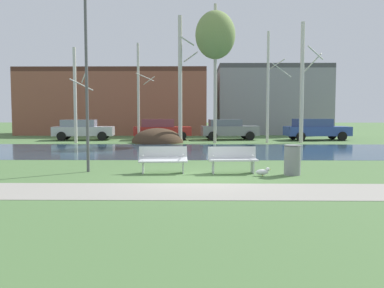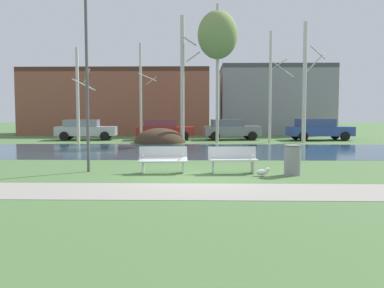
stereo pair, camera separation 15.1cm
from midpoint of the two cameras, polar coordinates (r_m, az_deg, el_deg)
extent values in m
plane|color=#4C703D|center=(22.95, 0.64, -0.75)|extent=(120.00, 120.00, 0.00)
cube|color=gray|center=(10.89, 0.43, -6.34)|extent=(60.00, 2.30, 0.01)
cube|color=#284256|center=(22.23, 0.63, -0.90)|extent=(80.00, 8.84, 0.01)
ellipsoid|color=#423021|center=(28.19, -4.76, 0.18)|extent=(3.40, 3.26, 1.93)
cube|color=silver|center=(14.00, -4.19, -2.13)|extent=(1.63, 0.59, 0.15)
cube|color=silver|center=(14.26, -4.17, -1.13)|extent=(1.60, 0.19, 0.40)
cube|color=silver|center=(14.12, -6.85, -3.02)|extent=(0.07, 0.43, 0.45)
cube|color=silver|center=(14.09, -1.51, -3.00)|extent=(0.07, 0.43, 0.45)
cylinder|color=silver|center=(14.04, -6.87, -1.56)|extent=(0.06, 0.28, 0.04)
cylinder|color=silver|center=(14.01, -1.51, -1.54)|extent=(0.06, 0.28, 0.04)
cube|color=silver|center=(13.99, 5.24, -2.14)|extent=(1.63, 0.59, 0.05)
cube|color=silver|center=(14.25, 5.08, -1.14)|extent=(1.60, 0.19, 0.40)
cube|color=silver|center=(14.00, 2.53, -3.05)|extent=(0.07, 0.43, 0.45)
cube|color=silver|center=(14.19, 7.82, -2.99)|extent=(0.07, 0.43, 0.45)
cylinder|color=silver|center=(13.92, 2.56, -1.58)|extent=(0.06, 0.28, 0.04)
cylinder|color=silver|center=(14.11, 7.87, -1.54)|extent=(0.06, 0.28, 0.04)
cylinder|color=gray|center=(13.99, 13.01, -2.10)|extent=(0.52, 0.52, 0.97)
torus|color=#494A4C|center=(13.95, 13.04, -0.24)|extent=(0.55, 0.55, 0.04)
ellipsoid|color=white|center=(13.63, 9.05, -3.75)|extent=(0.40, 0.18, 0.18)
sphere|color=white|center=(13.64, 9.80, -3.37)|extent=(0.13, 0.13, 0.13)
cone|color=gold|center=(13.65, 10.09, -3.37)|extent=(0.07, 0.04, 0.04)
cylinder|color=gold|center=(13.61, 9.15, -4.06)|extent=(0.01, 0.01, 0.10)
cylinder|color=gold|center=(13.68, 9.10, -4.02)|extent=(0.01, 0.01, 0.10)
cylinder|color=#4C4C51|center=(14.75, -14.19, 7.97)|extent=(0.10, 0.10, 5.98)
cylinder|color=beige|center=(28.79, -15.53, 6.27)|extent=(0.21, 0.21, 6.18)
cylinder|color=beige|center=(29.08, -14.36, 8.83)|extent=(0.66, 0.92, 0.84)
cylinder|color=beige|center=(28.06, -14.71, 7.68)|extent=(1.23, 1.20, 0.71)
cylinder|color=beige|center=(28.83, -7.34, 6.80)|extent=(0.16, 0.16, 6.59)
cylinder|color=beige|center=(29.24, -5.93, 8.43)|extent=(0.92, 1.31, 0.49)
cylinder|color=beige|center=(28.29, -6.45, 8.90)|extent=(1.09, 1.06, 0.48)
cylinder|color=beige|center=(27.84, -1.75, 8.58)|extent=(0.26, 0.26, 8.20)
cylinder|color=beige|center=(28.42, -0.34, 11.58)|extent=(0.97, 1.35, 0.53)
cylinder|color=beige|center=(27.65, -0.84, 13.65)|extent=(0.96, 0.93, 0.53)
cylinder|color=#BCB7A8|center=(28.05, 2.97, 9.33)|extent=(0.20, 0.20, 8.96)
ellipsoid|color=olive|center=(28.38, 2.99, 14.38)|extent=(2.58, 2.58, 3.10)
cylinder|color=beige|center=(28.43, 9.98, 7.46)|extent=(0.17, 0.17, 7.24)
cylinder|color=beige|center=(29.09, 11.15, 10.45)|extent=(0.89, 1.25, 0.61)
cylinder|color=beige|center=(27.87, 11.81, 9.64)|extent=(1.52, 1.47, 0.78)
cylinder|color=beige|center=(29.11, 14.37, 7.94)|extent=(0.26, 0.26, 7.88)
cylinder|color=beige|center=(29.93, 15.66, 10.37)|extent=(0.96, 1.34, 1.21)
cylinder|color=beige|center=(28.80, 16.07, 11.67)|extent=(1.36, 1.32, 0.74)
cube|color=#B2B5BC|center=(31.88, -14.40, 1.69)|extent=(4.42, 2.14, 0.65)
cube|color=gray|center=(31.92, -15.03, 2.72)|extent=(2.53, 1.76, 0.50)
cylinder|color=black|center=(32.55, -11.68, 1.21)|extent=(0.66, 0.28, 0.64)
cylinder|color=black|center=(30.81, -12.09, 1.04)|extent=(0.66, 0.28, 0.64)
cylinder|color=black|center=(33.02, -16.54, 1.17)|extent=(0.66, 0.28, 0.64)
cylinder|color=black|center=(31.31, -17.21, 0.99)|extent=(0.66, 0.28, 0.64)
cube|color=maroon|center=(31.19, -4.11, 1.74)|extent=(4.29, 2.21, 0.63)
cube|color=brown|center=(31.17, -4.72, 2.83)|extent=(2.46, 1.82, 0.56)
cylinder|color=black|center=(32.16, -1.68, 1.26)|extent=(0.66, 0.28, 0.64)
cylinder|color=black|center=(30.33, -1.51, 1.08)|extent=(0.66, 0.28, 0.64)
cylinder|color=black|center=(32.14, -6.55, 1.24)|extent=(0.66, 0.28, 0.64)
cylinder|color=black|center=(30.31, -6.68, 1.05)|extent=(0.66, 0.28, 0.64)
cube|color=slate|center=(31.25, 4.90, 1.79)|extent=(4.21, 2.16, 0.69)
cube|color=slate|center=(31.17, 4.32, 2.86)|extent=(2.41, 1.78, 0.48)
cylinder|color=black|center=(32.38, 6.98, 1.26)|extent=(0.66, 0.28, 0.64)
cylinder|color=black|center=(30.64, 7.64, 1.08)|extent=(0.66, 0.28, 0.64)
cylinder|color=black|center=(31.96, 2.26, 1.24)|extent=(0.66, 0.28, 0.64)
cylinder|color=black|center=(30.19, 2.66, 1.06)|extent=(0.66, 0.28, 0.64)
cube|color=#2D4793|center=(32.00, 16.28, 1.67)|extent=(4.68, 2.16, 0.66)
cube|color=#32457F|center=(31.85, 15.69, 2.77)|extent=(2.67, 1.77, 0.55)
cylinder|color=black|center=(33.38, 18.14, 1.16)|extent=(0.66, 0.28, 0.64)
cylinder|color=black|center=(31.77, 19.35, 0.99)|extent=(0.66, 0.28, 0.64)
cylinder|color=black|center=(32.34, 13.23, 1.17)|extent=(0.66, 0.28, 0.64)
cylinder|color=black|center=(30.68, 14.23, 0.99)|extent=(0.66, 0.28, 0.64)
cube|color=brown|center=(40.13, -10.27, 5.25)|extent=(16.68, 6.28, 5.48)
cube|color=#4E2C21|center=(40.29, -10.33, 9.44)|extent=(16.68, 6.28, 0.40)
cube|color=gray|center=(41.34, 10.35, 5.48)|extent=(10.01, 7.24, 5.85)
cube|color=#48484B|center=(41.53, 10.41, 9.80)|extent=(10.01, 7.24, 0.40)
camera|label=1|loc=(0.08, -90.30, -0.02)|focal=39.84mm
camera|label=2|loc=(0.08, 89.70, 0.02)|focal=39.84mm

